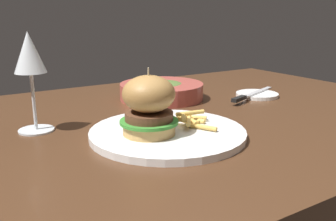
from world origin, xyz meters
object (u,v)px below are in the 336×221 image
Objects in this scene: table_knife at (249,95)px; wine_glass at (30,58)px; bread_plate at (257,95)px; soup_bowl at (162,90)px; butter_dish at (180,96)px; main_plate at (168,133)px; burger_sandwich at (149,105)px.

wine_glass is at bearing 177.21° from table_knife.
soup_bowl is at bearing 154.32° from bread_plate.
table_knife is (0.58, -0.03, -0.14)m from wine_glass.
butter_dish is (-0.17, 0.10, -0.00)m from table_knife.
table_knife is at bearing 21.85° from main_plate.
table_knife is 0.25m from soup_bowl.
main_plate is 0.08m from burger_sandwich.
wine_glass reaches higher than butter_dish.
butter_dish reaches higher than main_plate.
butter_dish is (-0.22, 0.08, 0.01)m from bread_plate.
table_knife is at bearing -2.79° from wine_glass.
butter_dish is at bearing 51.22° from main_plate.
burger_sandwich is at bearing -134.11° from butter_dish.
soup_bowl is at bearing 130.33° from butter_dish.
main_plate reaches higher than bread_plate.
soup_bowl is (0.21, 0.29, -0.05)m from burger_sandwich.
soup_bowl is (-0.04, 0.04, 0.01)m from butter_dish.
table_knife is (0.41, 0.15, -0.06)m from burger_sandwich.
burger_sandwich is 0.26m from wine_glass.
table_knife is (0.37, 0.15, 0.01)m from main_plate.
wine_glass is 0.91× the size of table_knife.
burger_sandwich is at bearing -46.61° from wine_glass.
table_knife is at bearing -160.52° from bread_plate.
main_plate is 0.40m from table_knife.
burger_sandwich is 0.44m from table_knife.
burger_sandwich reaches higher than butter_dish.
butter_dish is (0.24, 0.25, -0.06)m from burger_sandwich.
soup_bowl is at bearing 16.47° from wine_glass.
soup_bowl is at bearing 54.67° from burger_sandwich.
soup_bowl is (-0.21, 0.14, 0.01)m from table_knife.
soup_bowl reaches higher than table_knife.
wine_glass is 0.65m from bread_plate.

